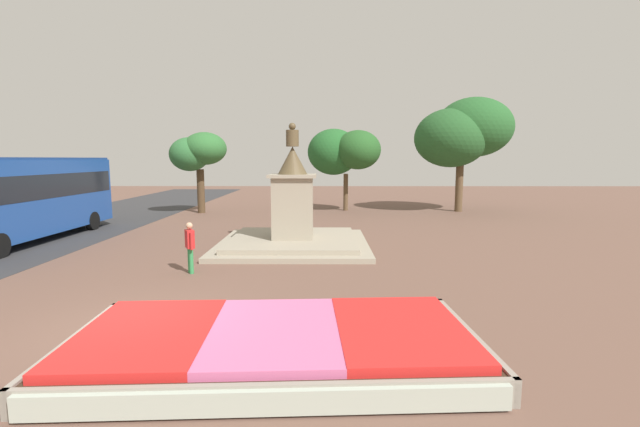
% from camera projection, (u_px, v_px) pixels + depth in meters
% --- Properties ---
extents(ground_plane, '(92.65, 92.65, 0.00)m').
position_uv_depth(ground_plane, '(130.00, 333.00, 8.63)').
color(ground_plane, brown).
extents(flower_planter, '(7.25, 3.91, 0.55)m').
position_uv_depth(flower_planter, '(275.00, 344.00, 7.48)').
color(flower_planter, '#38281C').
rests_on(flower_planter, ground_plane).
extents(statue_monument, '(5.90, 5.90, 4.87)m').
position_uv_depth(statue_monument, '(293.00, 223.00, 17.02)').
color(statue_monument, '#9F9580').
rests_on(statue_monument, ground_plane).
extents(city_bus, '(2.67, 10.17, 3.54)m').
position_uv_depth(city_bus, '(18.00, 194.00, 17.56)').
color(city_bus, '#1E4799').
rests_on(city_bus, ground_plane).
extents(pedestrian_with_handbag, '(0.38, 0.51, 1.57)m').
position_uv_depth(pedestrian_with_handbag, '(190.00, 244.00, 13.02)').
color(pedestrian_with_handbag, '#338C4C').
rests_on(pedestrian_with_handbag, ground_plane).
extents(park_tree_far_left, '(6.40, 5.05, 7.44)m').
position_uv_depth(park_tree_far_left, '(463.00, 133.00, 27.73)').
color(park_tree_far_left, brown).
rests_on(park_tree_far_left, ground_plane).
extents(park_tree_behind_statue, '(3.52, 2.90, 5.14)m').
position_uv_depth(park_tree_behind_statue, '(198.00, 152.00, 26.84)').
color(park_tree_behind_statue, '#4C3823').
rests_on(park_tree_behind_statue, ground_plane).
extents(park_tree_far_right, '(4.78, 4.37, 5.47)m').
position_uv_depth(park_tree_far_right, '(343.00, 151.00, 28.30)').
color(park_tree_far_right, brown).
rests_on(park_tree_far_right, ground_plane).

